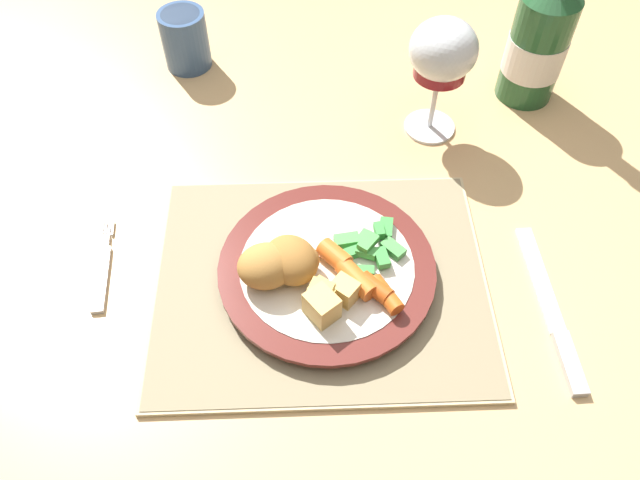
% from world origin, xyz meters
% --- Properties ---
extents(ground_plane, '(6.00, 6.00, 0.00)m').
position_xyz_m(ground_plane, '(0.00, 0.00, 0.00)').
color(ground_plane, '#383333').
extents(dining_table, '(1.36, 1.07, 0.74)m').
position_xyz_m(dining_table, '(0.00, 0.00, 0.66)').
color(dining_table, tan).
rests_on(dining_table, ground).
extents(placemat, '(0.37, 0.30, 0.01)m').
position_xyz_m(placemat, '(0.02, -0.10, 0.74)').
color(placemat, '#CCB789').
rests_on(placemat, dining_table).
extents(dinner_plate, '(0.24, 0.24, 0.02)m').
position_xyz_m(dinner_plate, '(0.03, -0.10, 0.76)').
color(dinner_plate, silver).
rests_on(dinner_plate, placemat).
extents(breaded_croquettes, '(0.10, 0.08, 0.04)m').
position_xyz_m(breaded_croquettes, '(-0.02, -0.11, 0.79)').
color(breaded_croquettes, '#B77F3D').
rests_on(breaded_croquettes, dinner_plate).
extents(green_beans_pile, '(0.08, 0.08, 0.02)m').
position_xyz_m(green_beans_pile, '(0.08, -0.08, 0.77)').
color(green_beans_pile, '#4CA84C').
rests_on(green_beans_pile, dinner_plate).
extents(glazed_carrots, '(0.09, 0.09, 0.02)m').
position_xyz_m(glazed_carrots, '(0.06, -0.12, 0.78)').
color(glazed_carrots, orange).
rests_on(glazed_carrots, dinner_plate).
extents(fork, '(0.02, 0.13, 0.01)m').
position_xyz_m(fork, '(-0.23, -0.08, 0.74)').
color(fork, silver).
rests_on(fork, dining_table).
extents(table_knife, '(0.02, 0.21, 0.01)m').
position_xyz_m(table_knife, '(0.27, -0.16, 0.74)').
color(table_knife, silver).
rests_on(table_knife, dining_table).
extents(wine_glass, '(0.08, 0.08, 0.16)m').
position_xyz_m(wine_glass, '(0.18, 0.14, 0.86)').
color(wine_glass, silver).
rests_on(wine_glass, dining_table).
extents(bottle, '(0.08, 0.08, 0.25)m').
position_xyz_m(bottle, '(0.32, 0.21, 0.83)').
color(bottle, '#23562D').
rests_on(bottle, dining_table).
extents(roast_potatoes, '(0.06, 0.06, 0.03)m').
position_xyz_m(roast_potatoes, '(0.02, -0.15, 0.78)').
color(roast_potatoes, '#E5BC66').
rests_on(roast_potatoes, dinner_plate).
extents(drinking_cup, '(0.07, 0.07, 0.08)m').
position_xyz_m(drinking_cup, '(-0.16, 0.30, 0.78)').
color(drinking_cup, '#385684').
rests_on(drinking_cup, dining_table).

